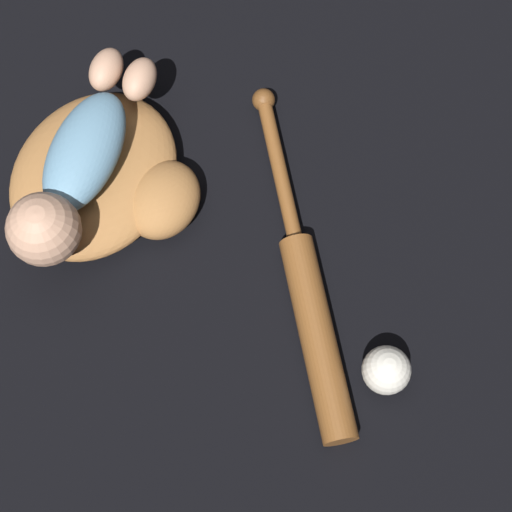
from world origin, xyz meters
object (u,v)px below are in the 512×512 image
baseball_bat (309,299)px  baseball (386,370)px  baby_figure (75,170)px  baseball_glove (106,177)px

baseball_bat → baseball: baseball is taller
baby_figure → baseball_bat: baby_figure is taller
baby_figure → baseball_bat: (0.11, 0.38, -0.10)m
baby_figure → baseball_glove: bearing=142.9°
baby_figure → baseball_bat: 0.41m
baseball_glove → baseball: 0.54m
baseball_glove → baseball_bat: size_ratio=0.63×
baseball → baseball_bat: bearing=-125.7°
baby_figure → baseball: 0.56m
baseball → baseball_glove: bearing=-116.3°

